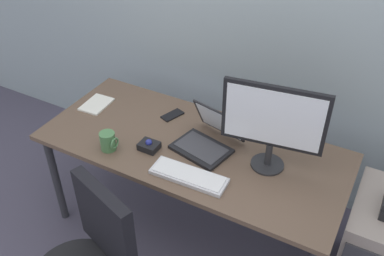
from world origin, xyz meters
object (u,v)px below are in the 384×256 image
Objects in this scene: file_cabinet at (381,252)px; paper_notepad at (96,104)px; monitor_main at (273,122)px; keyboard at (189,176)px; coffee_mug at (108,141)px; laptop at (208,139)px; trackball_mouse at (149,146)px; cell_phone at (172,115)px.

paper_notepad is at bearing -178.86° from file_cabinet.
keyboard is (-0.33, -0.29, -0.28)m from monitor_main.
keyboard is 0.51m from coffee_mug.
monitor_main is 0.43m from laptop.
trackball_mouse is at bearing -146.63° from laptop.
monitor_main reaches higher than cell_phone.
trackball_mouse is at bearing -169.37° from file_cabinet.
file_cabinet is at bearing 10.63° from trackball_mouse.
trackball_mouse is (-0.64, -0.19, -0.27)m from monitor_main.
cell_phone is at bearing 98.25° from trackball_mouse.
paper_notepad is at bearing 178.08° from laptop.
cell_phone is at bearing 154.04° from laptop.
keyboard is at bearing -19.89° from paper_notepad.
coffee_mug is at bearing -178.92° from keyboard.
laptop is 0.83m from paper_notepad.
trackball_mouse is (-0.28, -0.18, -0.03)m from laptop.
monitor_main is 2.53× the size of paper_notepad.
monitor_main is 3.71× the size of cell_phone.
trackball_mouse is at bearing 162.27° from keyboard.
keyboard is at bearing -83.17° from laptop.
coffee_mug is (-0.51, -0.01, 0.04)m from keyboard.
trackball_mouse is at bearing -62.36° from cell_phone.
file_cabinet is 1.13m from laptop.
laptop is (-0.36, -0.00, -0.24)m from monitor_main.
monitor_main is 4.79× the size of coffee_mug.
monitor_main reaches higher than paper_notepad.
laptop reaches higher than file_cabinet.
paper_notepad is 0.51m from cell_phone.
file_cabinet is at bearing 1.14° from paper_notepad.
trackball_mouse is 0.23m from coffee_mug.
paper_notepad is (-1.87, -0.04, 0.40)m from file_cabinet.
paper_notepad reaches higher than cell_phone.
coffee_mug reaches higher than cell_phone.
file_cabinet is 0.97m from monitor_main.
monitor_main is at bearing -1.16° from paper_notepad.
monitor_main is 1.22m from paper_notepad.
file_cabinet is at bearing 19.02° from keyboard.
keyboard is 0.29m from laptop.
monitor_main reaches higher than keyboard.
coffee_mug is 0.53× the size of paper_notepad.
keyboard reaches higher than cell_phone.
keyboard is at bearing 1.08° from coffee_mug.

